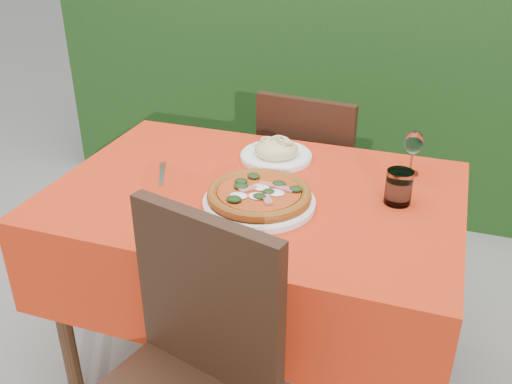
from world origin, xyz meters
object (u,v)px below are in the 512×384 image
(pizza_plate, at_px, (259,197))
(water_glass, at_px, (398,189))
(fork, at_px, (162,176))
(chair_near, at_px, (184,376))
(pasta_plate, at_px, (276,152))
(wine_glass, at_px, (414,144))
(chair_far, at_px, (311,178))

(pizza_plate, height_order, water_glass, water_glass)
(fork, bearing_deg, water_glass, -19.98)
(chair_near, height_order, fork, chair_near)
(chair_near, xyz_separation_m, pasta_plate, (-0.03, 0.84, 0.24))
(pizza_plate, bearing_deg, pasta_plate, 98.90)
(water_glass, bearing_deg, pasta_plate, 157.26)
(water_glass, height_order, fork, water_glass)
(water_glass, bearing_deg, pizza_plate, -158.45)
(chair_near, relative_size, wine_glass, 6.18)
(water_glass, relative_size, fork, 0.55)
(chair_far, relative_size, water_glass, 8.44)
(pizza_plate, distance_m, water_glass, 0.41)
(pasta_plate, bearing_deg, water_glass, -22.74)
(chair_near, height_order, wine_glass, chair_near)
(chair_near, xyz_separation_m, water_glass, (0.41, 0.65, 0.26))
(fork, bearing_deg, chair_far, 35.24)
(wine_glass, bearing_deg, water_glass, -94.35)
(fork, bearing_deg, pizza_plate, -37.83)
(chair_near, distance_m, pizza_plate, 0.56)
(pizza_plate, relative_size, wine_glass, 2.58)
(chair_far, relative_size, pasta_plate, 3.55)
(pizza_plate, xyz_separation_m, pasta_plate, (-0.05, 0.33, -0.00))
(chair_far, height_order, wine_glass, wine_glass)
(chair_near, distance_m, fork, 0.71)
(pizza_plate, bearing_deg, fork, 167.63)
(pizza_plate, bearing_deg, wine_glass, 42.42)
(fork, bearing_deg, chair_near, -84.84)
(wine_glass, distance_m, fork, 0.82)
(pasta_plate, distance_m, water_glass, 0.47)
(chair_near, distance_m, pasta_plate, 0.87)
(water_glass, xyz_separation_m, wine_glass, (0.02, 0.21, 0.06))
(pizza_plate, relative_size, fork, 2.04)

